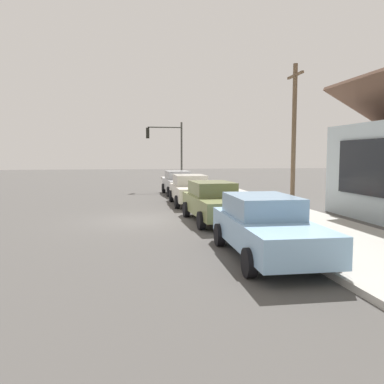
% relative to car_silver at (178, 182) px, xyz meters
% --- Properties ---
extents(ground_plane, '(120.00, 120.00, 0.00)m').
position_rel_car_silver_xyz_m(ground_plane, '(10.42, -2.82, -0.81)').
color(ground_plane, '#4C4947').
extents(sidewalk_curb, '(60.00, 4.20, 0.16)m').
position_rel_car_silver_xyz_m(sidewalk_curb, '(10.42, 2.78, -0.73)').
color(sidewalk_curb, '#B2AFA8').
rests_on(sidewalk_curb, ground).
extents(car_silver, '(4.49, 1.99, 1.59)m').
position_rel_car_silver_xyz_m(car_silver, '(0.00, 0.00, 0.00)').
color(car_silver, silver).
rests_on(car_silver, ground).
extents(car_ivory, '(4.79, 2.15, 1.59)m').
position_rel_car_silver_xyz_m(car_ivory, '(5.53, -0.09, 0.00)').
color(car_ivory, silver).
rests_on(car_ivory, ground).
extents(car_olive, '(4.73, 2.09, 1.59)m').
position_rel_car_silver_xyz_m(car_olive, '(11.18, -0.12, 0.00)').
color(car_olive, olive).
rests_on(car_olive, ground).
extents(car_skyblue, '(4.94, 2.19, 1.59)m').
position_rel_car_silver_xyz_m(car_skyblue, '(16.76, -0.04, 0.00)').
color(car_skyblue, '#8CB7E0').
rests_on(car_skyblue, ground).
extents(traffic_light_main, '(0.37, 2.79, 5.20)m').
position_rel_car_silver_xyz_m(traffic_light_main, '(-3.67, -0.28, 2.68)').
color(traffic_light_main, '#383833').
rests_on(traffic_light_main, ground).
extents(utility_pole_wooden, '(1.80, 0.24, 7.50)m').
position_rel_car_silver_xyz_m(utility_pole_wooden, '(6.47, 5.38, 3.12)').
color(utility_pole_wooden, brown).
rests_on(utility_pole_wooden, ground).
extents(fire_hydrant_red, '(0.22, 0.22, 0.71)m').
position_rel_car_silver_xyz_m(fire_hydrant_red, '(6.11, 1.38, -0.32)').
color(fire_hydrant_red, red).
rests_on(fire_hydrant_red, sidewalk_curb).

